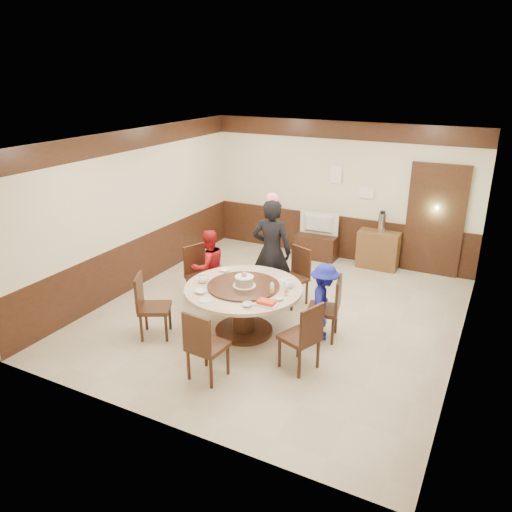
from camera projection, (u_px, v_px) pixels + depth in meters
The scene contains 29 objects.
room at pixel (278, 252), 7.75m from camera, with size 6.00×6.04×2.84m.
banquet_table at pixel (244, 300), 7.39m from camera, with size 1.74×1.74×0.78m.
chair_0 at pixel (324, 319), 7.32m from camera, with size 0.52×0.52×0.97m.
chair_1 at pixel (293, 287), 8.40m from camera, with size 0.57×0.57×0.97m.
chair_2 at pixel (201, 285), 8.48m from camera, with size 0.58×0.58×0.97m.
chair_3 at pixel (154, 317), 7.38m from camera, with size 0.60×0.60×0.97m.
chair_4 at pixel (207, 357), 6.36m from camera, with size 0.48×0.49×0.97m.
chair_5 at pixel (300, 348), 6.56m from camera, with size 0.57×0.57×0.97m.
person_standing at pixel (272, 252), 8.26m from camera, with size 0.66×0.43×1.81m, color black.
person_red at pixel (209, 267), 8.35m from camera, with size 0.62×0.48×1.28m, color #A91619.
person_blue at pixel (324, 302), 7.24m from camera, with size 0.75×0.43×1.16m, color #171B95.
birthday_cake at pixel (244, 281), 7.24m from camera, with size 0.34×0.34×0.22m.
teapot_left at pixel (202, 279), 7.43m from camera, with size 0.17×0.15×0.13m, color white.
teapot_right at pixel (289, 283), 7.27m from camera, with size 0.17×0.15×0.13m, color white.
bowl_0 at pixel (224, 270), 7.86m from camera, with size 0.15×0.15×0.04m, color white.
bowl_1 at pixel (248, 305), 6.71m from camera, with size 0.15×0.15×0.05m, color white.
bowl_2 at pixel (201, 292), 7.10m from camera, with size 0.16×0.16×0.04m, color white.
bowl_3 at pixel (279, 298), 6.89m from camera, with size 0.14×0.14×0.04m, color white.
saucer_near at pixel (205, 300), 6.87m from camera, with size 0.18×0.18×0.01m, color white.
saucer_far at pixel (285, 280), 7.53m from camera, with size 0.18×0.18×0.01m, color white.
shrimp_platter at pixel (267, 303), 6.75m from camera, with size 0.30×0.20×0.06m.
bottle_0 at pixel (272, 289), 7.04m from camera, with size 0.06×0.06×0.16m, color white.
bottle_1 at pixel (286, 290), 7.01m from camera, with size 0.06×0.06×0.16m, color white.
tv_stand at pixel (317, 246), 10.47m from camera, with size 0.85×0.45×0.50m, color #341B10.
television at pixel (318, 224), 10.30m from camera, with size 0.82×0.11×0.47m, color gray.
side_cabinet at pixel (378, 250), 9.90m from camera, with size 0.80×0.40×0.75m, color brown.
thermos at pixel (382, 223), 9.69m from camera, with size 0.15×0.15×0.38m, color silver.
notice_left at pixel (335, 175), 10.00m from camera, with size 0.25×0.00×0.35m, color white.
notice_right at pixel (366, 193), 9.83m from camera, with size 0.30×0.00×0.22m, color white.
Camera 1 is at (3.03, -6.61, 3.76)m, focal length 35.00 mm.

